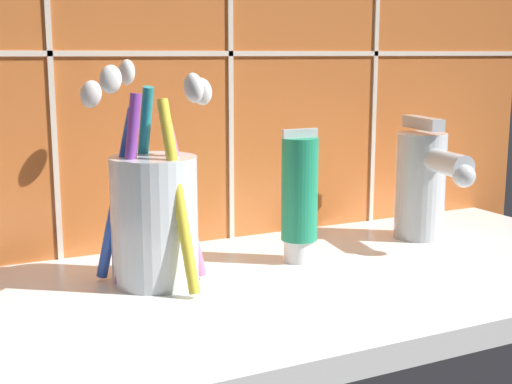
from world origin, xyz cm
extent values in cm
cube|color=white|center=(0.00, 0.00, 1.00)|extent=(69.29, 30.07, 2.00)
cube|color=beige|center=(0.00, 14.43, 20.62)|extent=(79.29, 0.24, 0.50)
cylinder|color=silver|center=(-9.85, 4.18, 7.24)|extent=(7.09, 7.09, 10.49)
cylinder|color=pink|center=(-7.59, 3.66, 9.48)|extent=(3.83, 2.28, 14.35)
ellipsoid|color=white|center=(-6.05, 3.02, 17.65)|extent=(2.43, 2.01, 2.49)
cylinder|color=teal|center=(-9.96, 7.13, 10.19)|extent=(1.53, 4.77, 15.80)
ellipsoid|color=white|center=(-10.26, 9.28, 19.05)|extent=(1.58, 2.32, 2.54)
cylinder|color=blue|center=(-12.47, 5.64, 9.39)|extent=(3.93, 2.82, 14.17)
ellipsoid|color=white|center=(-14.04, 6.57, 17.45)|extent=(2.50, 2.20, 2.52)
cylinder|color=purple|center=(-12.11, 3.79, 10.00)|extent=(2.76, 1.19, 15.30)
ellipsoid|color=white|center=(-13.13, 3.91, 18.68)|extent=(2.07, 1.50, 2.38)
cylinder|color=yellow|center=(-8.93, 0.96, 9.75)|extent=(1.91, 5.13, 14.95)
ellipsoid|color=white|center=(-8.45, -1.39, 18.17)|extent=(1.72, 2.45, 2.58)
cylinder|color=white|center=(3.76, 4.18, 3.02)|extent=(2.79, 2.79, 2.03)
cylinder|color=#1E8C60|center=(3.76, 4.18, 8.67)|extent=(3.28, 3.28, 9.26)
cube|color=silver|center=(3.76, 4.18, 13.70)|extent=(3.45, 0.36, 0.80)
cylinder|color=silver|center=(19.10, 6.16, 7.39)|extent=(5.03, 5.03, 10.78)
cylinder|color=silver|center=(18.46, 2.38, 10.41)|extent=(3.51, 7.95, 2.26)
sphere|color=silver|center=(17.83, -1.41, 9.65)|extent=(2.11, 2.11, 2.11)
cube|color=silver|center=(19.10, 6.16, 13.78)|extent=(2.38, 6.15, 1.20)
camera|label=1|loc=(-27.70, -50.14, 20.59)|focal=50.00mm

